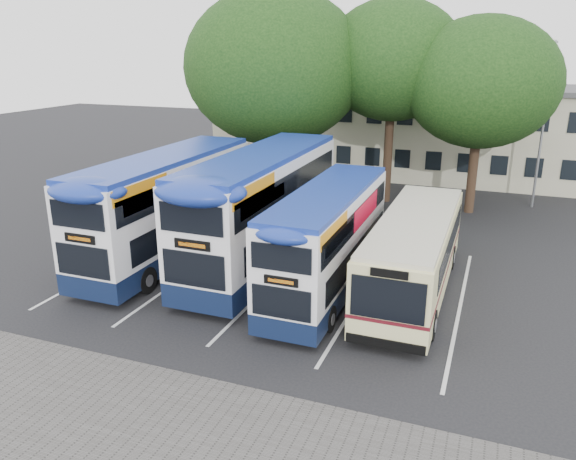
% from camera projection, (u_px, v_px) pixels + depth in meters
% --- Properties ---
extents(ground, '(120.00, 120.00, 0.00)m').
position_uv_depth(ground, '(329.00, 362.00, 16.32)').
color(ground, black).
rests_on(ground, ground).
extents(paving_strip, '(40.00, 6.00, 0.01)m').
position_uv_depth(paving_strip, '(179.00, 457.00, 12.56)').
color(paving_strip, '#595654').
rests_on(paving_strip, ground).
extents(bay_lines, '(14.12, 11.00, 0.01)m').
position_uv_depth(bay_lines, '(275.00, 280.00, 22.03)').
color(bay_lines, silver).
rests_on(bay_lines, ground).
extents(depot_building, '(32.40, 8.40, 6.20)m').
position_uv_depth(depot_building, '(442.00, 130.00, 39.29)').
color(depot_building, '#B6AE92').
rests_on(depot_building, ground).
extents(lamp_post, '(0.25, 1.05, 9.06)m').
position_uv_depth(lamp_post, '(544.00, 117.00, 30.43)').
color(lamp_post, gray).
rests_on(lamp_post, ground).
extents(tree_left, '(10.08, 10.08, 11.90)m').
position_uv_depth(tree_left, '(275.00, 67.00, 31.26)').
color(tree_left, black).
rests_on(tree_left, ground).
extents(tree_mid, '(7.76, 7.76, 11.31)m').
position_uv_depth(tree_mid, '(393.00, 61.00, 30.83)').
color(tree_mid, black).
rests_on(tree_mid, ground).
extents(tree_right, '(7.93, 7.93, 10.33)m').
position_uv_depth(tree_right, '(482.00, 83.00, 28.91)').
color(tree_right, black).
rests_on(tree_right, ground).
extents(bus_dd_left, '(2.61, 10.77, 4.49)m').
position_uv_depth(bus_dd_left, '(168.00, 202.00, 23.69)').
color(bus_dd_left, '#0F1B3A').
rests_on(bus_dd_left, ground).
extents(bus_dd_mid, '(2.74, 11.29, 4.70)m').
position_uv_depth(bus_dd_mid, '(263.00, 204.00, 22.96)').
color(bus_dd_mid, '#0F1B3A').
rests_on(bus_dd_mid, ground).
extents(bus_dd_right, '(2.27, 9.35, 3.89)m').
position_uv_depth(bus_dd_right, '(328.00, 236.00, 20.51)').
color(bus_dd_right, '#0F1B3A').
rests_on(bus_dd_right, ground).
extents(bus_single, '(2.51, 9.87, 2.94)m').
position_uv_depth(bus_single, '(414.00, 250.00, 20.51)').
color(bus_single, '#EEE69F').
rests_on(bus_single, ground).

